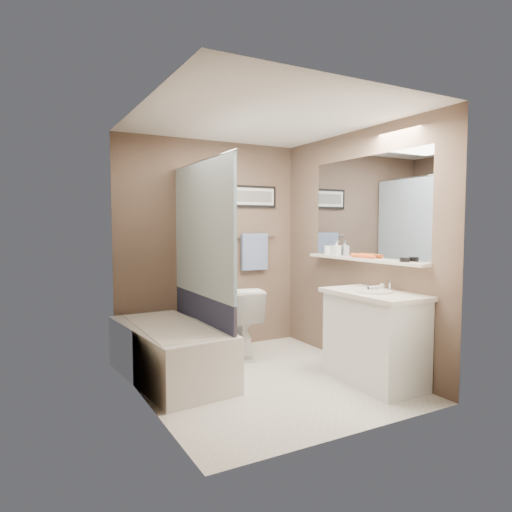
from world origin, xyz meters
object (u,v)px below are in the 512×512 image
vanity (374,340)px  candle_bowl_near (405,260)px  toilet (236,321)px  hair_brush_front (366,256)px  bathtub (170,352)px  glass_jar (328,250)px  hair_brush_back (360,255)px  soap_bottle (337,248)px

vanity → candle_bowl_near: (0.19, -0.16, 0.73)m
toilet → candle_bowl_near: size_ratio=8.59×
vanity → hair_brush_front: size_ratio=4.09×
bathtub → glass_jar: size_ratio=15.00×
candle_bowl_near → hair_brush_front: (0.00, 0.49, 0.00)m
hair_brush_front → hair_brush_back: 0.10m
hair_brush_back → bathtub: bearing=162.0°
bathtub → glass_jar: 2.01m
vanity → hair_brush_front: (0.19, 0.33, 0.74)m
hair_brush_front → toilet: bearing=130.6°
bathtub → candle_bowl_near: size_ratio=16.67×
vanity → toilet: bearing=119.2°
toilet → glass_jar: size_ratio=7.73×
hair_brush_front → glass_jar: bearing=90.0°
bathtub → vanity: size_ratio=1.67×
toilet → soap_bottle: (0.90, -0.59, 0.81)m
bathtub → toilet: (0.88, 0.38, 0.14)m
toilet → hair_brush_back: size_ratio=3.52×
toilet → hair_brush_back: 1.52m
vanity → hair_brush_front: bearing=62.5°
glass_jar → soap_bottle: soap_bottle is taller
hair_brush_front → hair_brush_back: (0.00, 0.10, 0.00)m
hair_brush_back → glass_jar: bearing=90.0°
bathtub → hair_brush_front: bearing=-25.9°
bathtub → soap_bottle: size_ratio=9.55×
hair_brush_front → hair_brush_back: bearing=90.0°
bathtub → vanity: 1.90m
hair_brush_back → vanity: bearing=-113.5°
hair_brush_back → soap_bottle: size_ratio=1.40×
vanity → soap_bottle: 1.13m
bathtub → candle_bowl_near: (1.79, -1.17, 0.89)m
vanity → hair_brush_front: hair_brush_front is taller
hair_brush_back → soap_bottle: (0.00, 0.36, 0.06)m
candle_bowl_near → soap_bottle: soap_bottle is taller
bathtub → hair_brush_back: hair_brush_back is taller
hair_brush_front → glass_jar: 0.61m
soap_bottle → candle_bowl_near: bearing=-90.0°
vanity → candle_bowl_near: bearing=-39.9°
vanity → glass_jar: bearing=80.6°
hair_brush_front → glass_jar: (0.00, 0.61, 0.03)m
hair_brush_back → glass_jar: 0.51m
vanity → hair_brush_front: 0.83m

